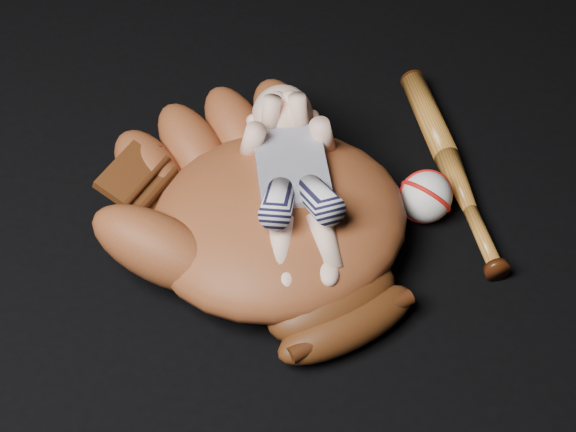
{
  "coord_description": "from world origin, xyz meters",
  "views": [
    {
      "loc": [
        -0.04,
        -0.86,
        0.96
      ],
      "look_at": [
        0.04,
        -0.07,
        0.09
      ],
      "focal_mm": 55.0,
      "sensor_mm": 36.0,
      "label": 1
    }
  ],
  "objects_px": {
    "baseball_bat": "(451,167)",
    "baseball": "(426,197)",
    "baseball_glove": "(278,211)",
    "newborn_baby": "(294,180)"
  },
  "relations": [
    {
      "from": "baseball_bat",
      "to": "baseball",
      "type": "distance_m",
      "value": 0.1
    },
    {
      "from": "baseball_glove",
      "to": "baseball",
      "type": "relative_size",
      "value": 6.64
    },
    {
      "from": "baseball_glove",
      "to": "newborn_baby",
      "type": "xyz_separation_m",
      "value": [
        0.02,
        0.01,
        0.05
      ]
    },
    {
      "from": "newborn_baby",
      "to": "baseball",
      "type": "relative_size",
      "value": 4.33
    },
    {
      "from": "baseball_glove",
      "to": "baseball",
      "type": "xyz_separation_m",
      "value": [
        0.22,
        0.04,
        -0.04
      ]
    },
    {
      "from": "baseball_bat",
      "to": "baseball",
      "type": "relative_size",
      "value": 5.54
    },
    {
      "from": "newborn_baby",
      "to": "baseball_bat",
      "type": "height_order",
      "value": "newborn_baby"
    },
    {
      "from": "baseball_bat",
      "to": "baseball",
      "type": "height_order",
      "value": "baseball"
    },
    {
      "from": "baseball_glove",
      "to": "newborn_baby",
      "type": "bearing_deg",
      "value": 3.83
    },
    {
      "from": "baseball_glove",
      "to": "baseball",
      "type": "bearing_deg",
      "value": -12.78
    }
  ]
}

